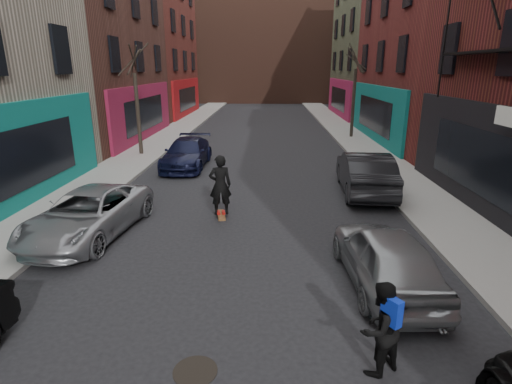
# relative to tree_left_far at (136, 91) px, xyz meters

# --- Properties ---
(sidewalk_left) EXTENTS (2.50, 84.00, 0.13)m
(sidewalk_left) POSITION_rel_tree_left_far_xyz_m (-0.05, 12.00, -3.31)
(sidewalk_left) COLOR gray
(sidewalk_left) RESTS_ON ground
(sidewalk_right) EXTENTS (2.50, 84.00, 0.13)m
(sidewalk_right) POSITION_rel_tree_left_far_xyz_m (12.45, 12.00, -3.31)
(sidewalk_right) COLOR gray
(sidewalk_right) RESTS_ON ground
(building_far) EXTENTS (40.00, 10.00, 14.00)m
(building_far) POSITION_rel_tree_left_far_xyz_m (6.20, 38.00, 3.62)
(building_far) COLOR #47281E
(building_far) RESTS_ON ground
(tree_left_far) EXTENTS (2.00, 2.00, 6.50)m
(tree_left_far) POSITION_rel_tree_left_far_xyz_m (0.00, 0.00, 0.00)
(tree_left_far) COLOR black
(tree_left_far) RESTS_ON sidewalk_left
(tree_right_far) EXTENTS (2.00, 2.00, 6.80)m
(tree_right_far) POSITION_rel_tree_left_far_xyz_m (12.40, 6.00, 0.15)
(tree_right_far) COLOR black
(tree_right_far) RESTS_ON sidewalk_right
(parked_left_far) EXTENTS (2.70, 4.85, 1.28)m
(parked_left_far) POSITION_rel_tree_left_far_xyz_m (1.86, -10.66, -2.74)
(parked_left_far) COLOR gray
(parked_left_far) RESTS_ON ground
(parked_left_end) EXTENTS (1.92, 4.62, 1.34)m
(parked_left_end) POSITION_rel_tree_left_far_xyz_m (3.00, -2.50, -2.71)
(parked_left_end) COLOR black
(parked_left_end) RESTS_ON ground
(parked_right_far) EXTENTS (1.83, 4.06, 1.36)m
(parked_right_far) POSITION_rel_tree_left_far_xyz_m (9.40, -13.13, -2.70)
(parked_right_far) COLOR gray
(parked_right_far) RESTS_ON ground
(parked_right_end) EXTENTS (1.95, 4.85, 1.57)m
(parked_right_end) POSITION_rel_tree_left_far_xyz_m (10.49, -6.32, -2.60)
(parked_right_end) COLOR black
(parked_right_end) RESTS_ON ground
(skateboard) EXTENTS (0.37, 0.83, 0.10)m
(skateboard) POSITION_rel_tree_left_far_xyz_m (5.38, -9.09, -3.33)
(skateboard) COLOR brown
(skateboard) RESTS_ON ground
(skateboarder) EXTENTS (0.77, 0.58, 1.90)m
(skateboarder) POSITION_rel_tree_left_far_xyz_m (5.38, -9.09, -2.33)
(skateboarder) COLOR black
(skateboarder) RESTS_ON skateboard
(pedestrian) EXTENTS (0.94, 0.89, 1.53)m
(pedestrian) POSITION_rel_tree_left_far_xyz_m (8.59, -15.75, -2.60)
(pedestrian) COLOR black
(pedestrian) RESTS_ON ground
(manhole) EXTENTS (0.83, 0.83, 0.01)m
(manhole) POSITION_rel_tree_left_far_xyz_m (5.77, -15.87, -3.37)
(manhole) COLOR black
(manhole) RESTS_ON ground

